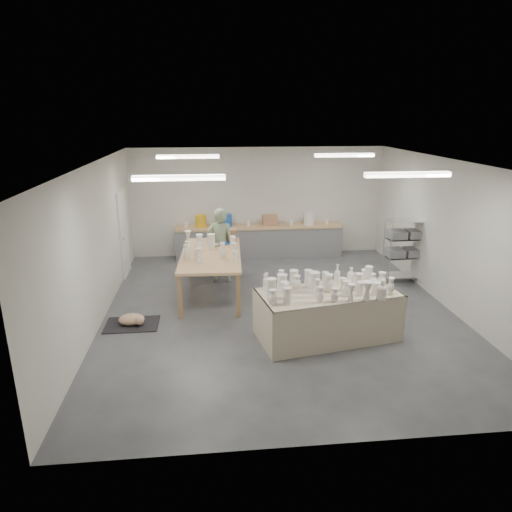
{
  "coord_description": "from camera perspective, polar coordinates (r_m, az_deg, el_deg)",
  "views": [
    {
      "loc": [
        -1.36,
        -8.51,
        3.88
      ],
      "look_at": [
        -0.43,
        0.43,
        1.05
      ],
      "focal_mm": 32.0,
      "sensor_mm": 36.0,
      "label": 1
    }
  ],
  "objects": [
    {
      "name": "room",
      "position": [
        8.88,
        2.3,
        5.6
      ],
      "size": [
        8.0,
        8.02,
        3.0
      ],
      "color": "#424449",
      "rests_on": "ground"
    },
    {
      "name": "work_table",
      "position": [
        10.05,
        -5.61,
        0.5
      ],
      "size": [
        1.4,
        2.61,
        1.32
      ],
      "rotation": [
        0.0,
        0.0,
        -0.05
      ],
      "color": "tan",
      "rests_on": "ground"
    },
    {
      "name": "red_stool",
      "position": [
        11.23,
        -4.42,
        -1.27
      ],
      "size": [
        0.4,
        0.4,
        0.32
      ],
      "rotation": [
        0.0,
        0.0,
        0.23
      ],
      "color": "red",
      "rests_on": "ground"
    },
    {
      "name": "potter",
      "position": [
        10.79,
        -4.45,
        1.37
      ],
      "size": [
        0.72,
        0.54,
        1.79
      ],
      "primitive_type": "imported",
      "rotation": [
        0.0,
        0.0,
        2.96
      ],
      "color": "gray",
      "rests_on": "ground"
    },
    {
      "name": "wire_shelf",
      "position": [
        11.31,
        18.08,
        1.4
      ],
      "size": [
        0.88,
        0.48,
        1.8
      ],
      "color": "silver",
      "rests_on": "ground"
    },
    {
      "name": "rug",
      "position": [
        9.13,
        -15.23,
        -8.25
      ],
      "size": [
        1.0,
        0.7,
        0.02
      ],
      "primitive_type": "cube",
      "color": "black",
      "rests_on": "ground"
    },
    {
      "name": "drying_table",
      "position": [
        8.3,
        8.85,
        -6.95
      ],
      "size": [
        2.62,
        1.6,
        1.24
      ],
      "rotation": [
        0.0,
        0.0,
        0.18
      ],
      "color": "olive",
      "rests_on": "ground"
    },
    {
      "name": "cat",
      "position": [
        9.07,
        -15.16,
        -7.63
      ],
      "size": [
        0.57,
        0.48,
        0.21
      ],
      "rotation": [
        0.0,
        0.0,
        0.35
      ],
      "color": "white",
      "rests_on": "rug"
    },
    {
      "name": "back_counter",
      "position": [
        12.73,
        0.36,
        2.01
      ],
      "size": [
        4.6,
        0.6,
        1.24
      ],
      "color": "tan",
      "rests_on": "ground"
    }
  ]
}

